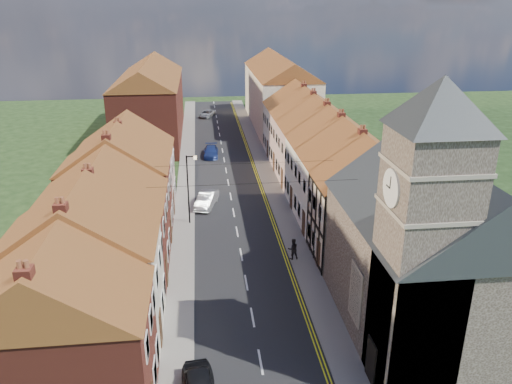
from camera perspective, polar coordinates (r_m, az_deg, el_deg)
The scene contains 22 objects.
road at distance 52.46m, azimuth -3.20°, elevation 1.10°, with size 7.00×90.00×0.02m, color black.
pavement_left at distance 52.40m, azimuth -8.00°, elevation 0.95°, with size 1.80×90.00×0.12m, color gray.
pavement_right at distance 52.85m, azimuth 1.57°, elevation 1.33°, with size 1.80×90.00×0.12m, color gray.
church at distance 28.26m, azimuth 19.50°, elevation -5.46°, with size 11.25×14.25×15.20m.
cottage_r_tudor at distance 36.64m, azimuth 13.00°, elevation -1.02°, with size 8.30×5.20×9.00m.
cottage_r_white_near at distance 41.44m, azimuth 10.66°, elevation 1.78°, with size 8.30×6.00×9.00m.
cottage_r_cream_mid at distance 46.36m, azimuth 8.77°, elevation 3.99°, with size 8.30×5.20×9.00m.
cottage_r_pink at distance 51.38m, azimuth 7.24°, elevation 5.75°, with size 8.30×6.00×9.00m.
cottage_r_white_far at distance 56.47m, azimuth 5.97°, elevation 7.21°, with size 8.30×5.20×9.00m.
cottage_r_cream_far at distance 61.62m, azimuth 4.91°, elevation 8.41°, with size 8.30×6.00×9.00m.
cottage_l_brick_near at distance 24.25m, azimuth -21.88°, elevation -14.64°, with size 8.30×5.70×8.80m.
cottage_l_cream at distance 28.95m, azimuth -19.13°, elevation -7.78°, with size 8.30×6.30×9.10m.
cottage_l_white at distance 34.64m, azimuth -17.01°, elevation -2.93°, with size 8.30×6.90×8.80m.
cottage_l_brick_mid at distance 40.17m, azimuth -15.62°, elevation 0.80°, with size 8.30×5.70×9.10m.
cottage_l_pink at distance 45.65m, azimuth -14.57°, elevation 3.13°, with size 8.30×6.30×8.80m.
block_right_far at distance 76.24m, azimuth 2.68°, elevation 11.54°, with size 8.30×24.20×10.50m.
block_left_far at distance 70.69m, azimuth -11.97°, elevation 10.36°, with size 8.30×24.20×10.50m.
lamppost at distance 41.80m, azimuth -7.67°, elevation 0.77°, with size 0.88×0.15×6.00m.
car_mid at distance 46.34m, azimuth -5.65°, elevation -0.86°, with size 1.44×4.13×1.36m, color #989B9F.
car_far at distance 61.36m, azimuth -5.16°, elevation 4.62°, with size 1.71×4.20×1.22m, color navy.
car_distant at distance 82.82m, azimuth -5.61°, elevation 8.90°, with size 1.87×4.05×1.13m, color gray.
pedestrian_right at distance 36.78m, azimuth 4.24°, elevation -6.50°, with size 0.78×0.61×1.61m, color black.
Camera 1 is at (-2.66, -19.23, 17.93)m, focal length 35.00 mm.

